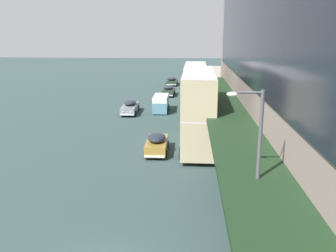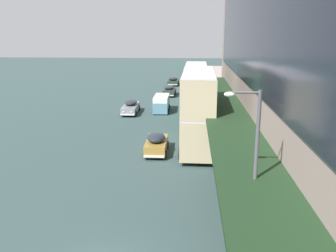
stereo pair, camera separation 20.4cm
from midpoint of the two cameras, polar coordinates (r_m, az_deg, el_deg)
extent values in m
cube|color=#1A311A|center=(14.61, 14.48, -10.89)|extent=(3.20, 72.00, 0.24)
cube|color=tan|center=(31.33, 4.73, -0.20)|extent=(2.79, 9.41, 2.97)
cube|color=black|center=(31.24, 4.75, 0.43)|extent=(2.81, 8.66, 1.31)
cube|color=silver|center=(30.98, 4.79, 2.54)|extent=(2.68, 9.41, 0.12)
cube|color=tan|center=(30.70, 4.85, 5.34)|extent=(2.79, 9.41, 2.97)
cube|color=black|center=(30.64, 4.87, 6.00)|extent=(2.81, 8.66, 1.31)
cube|color=silver|center=(30.49, 4.91, 8.19)|extent=(2.68, 9.41, 0.12)
cube|color=black|center=(35.22, 4.90, 8.54)|extent=(1.29, 0.09, 0.36)
cylinder|color=black|center=(34.77, 2.57, -0.96)|extent=(0.27, 1.01, 1.00)
cylinder|color=black|center=(34.77, 6.83, -1.04)|extent=(0.27, 1.01, 1.00)
cylinder|color=black|center=(28.96, 2.10, -4.16)|extent=(0.27, 1.01, 1.00)
cylinder|color=black|center=(28.96, 7.22, -4.26)|extent=(0.27, 1.01, 1.00)
cube|color=#439D4C|center=(44.13, 4.33, 3.89)|extent=(2.76, 9.91, 2.63)
cube|color=black|center=(44.07, 4.34, 4.30)|extent=(2.78, 9.12, 1.16)
cube|color=silver|center=(43.90, 4.37, 5.64)|extent=(2.66, 9.91, 0.12)
cube|color=#439D4C|center=(43.71, 4.40, 7.41)|extent=(2.76, 9.91, 2.63)
cube|color=black|center=(43.67, 4.41, 7.82)|extent=(2.78, 9.12, 1.16)
cube|color=silver|center=(43.57, 4.44, 9.19)|extent=(2.66, 9.91, 0.12)
cube|color=black|center=(48.54, 4.48, 9.38)|extent=(1.27, 0.09, 0.36)
cylinder|color=black|center=(47.67, 2.81, 3.29)|extent=(0.27, 1.01, 1.00)
cylinder|color=black|center=(47.65, 5.88, 3.22)|extent=(0.27, 1.01, 1.00)
cylinder|color=black|center=(41.40, 2.50, 1.57)|extent=(0.27, 1.01, 1.00)
cylinder|color=black|center=(41.39, 6.02, 1.49)|extent=(0.27, 1.01, 1.00)
cube|color=gray|center=(45.04, -5.58, 2.72)|extent=(1.69, 4.78, 0.80)
ellipsoid|color=#1E232D|center=(45.14, -5.56, 3.61)|extent=(1.48, 2.63, 0.58)
cube|color=silver|center=(42.74, -6.06, 1.73)|extent=(1.58, 0.13, 0.14)
cube|color=silver|center=(47.45, -5.14, 3.03)|extent=(1.58, 0.13, 0.14)
sphere|color=silver|center=(42.63, -5.46, 2.13)|extent=(0.18, 0.18, 0.18)
sphere|color=silver|center=(42.78, -6.67, 2.13)|extent=(0.18, 0.18, 0.18)
cylinder|color=black|center=(43.55, -4.78, 1.93)|extent=(0.14, 0.64, 0.64)
cylinder|color=black|center=(43.81, -6.94, 1.95)|extent=(0.14, 0.64, 0.64)
cylinder|color=black|center=(46.41, -4.29, 2.73)|extent=(0.14, 0.64, 0.64)
cylinder|color=black|center=(46.66, -6.32, 2.74)|extent=(0.14, 0.64, 0.64)
cube|color=#273328|center=(56.98, 0.33, 5.30)|extent=(1.86, 4.07, 0.85)
ellipsoid|color=#1E232D|center=(56.68, 0.31, 5.92)|extent=(1.59, 2.26, 0.51)
cube|color=silver|center=(59.05, 0.51, 5.35)|extent=(1.63, 0.18, 0.14)
cube|color=silver|center=(55.01, 0.13, 4.68)|extent=(1.63, 0.18, 0.14)
sphere|color=silver|center=(59.01, 0.05, 5.67)|extent=(0.18, 0.18, 0.18)
sphere|color=silver|center=(58.93, 0.97, 5.65)|extent=(0.18, 0.18, 0.18)
cylinder|color=black|center=(58.34, -0.40, 5.19)|extent=(0.16, 0.64, 0.64)
cylinder|color=black|center=(58.19, 1.28, 5.17)|extent=(0.16, 0.64, 0.64)
cylinder|color=black|center=(55.90, -0.67, 4.78)|extent=(0.16, 0.64, 0.64)
cylinder|color=black|center=(55.74, 1.09, 4.75)|extent=(0.16, 0.64, 0.64)
cube|color=olive|center=(30.47, -1.57, -2.93)|extent=(1.66, 4.07, 0.83)
ellipsoid|color=#1E232D|center=(30.07, -1.62, -1.75)|extent=(1.46, 2.24, 0.65)
cube|color=silver|center=(32.53, -1.24, -2.28)|extent=(1.57, 0.12, 0.14)
cube|color=silver|center=(28.59, -1.95, -4.68)|extent=(1.57, 0.12, 0.14)
sphere|color=silver|center=(32.45, -2.05, -1.74)|extent=(0.18, 0.18, 0.18)
sphere|color=silver|center=(32.38, -0.45, -1.77)|extent=(0.18, 0.18, 0.18)
cylinder|color=black|center=(31.84, -2.85, -2.76)|extent=(0.14, 0.64, 0.64)
cylinder|color=black|center=(31.70, 0.12, -2.82)|extent=(0.14, 0.64, 0.64)
cylinder|color=black|center=(29.46, -3.39, -4.21)|extent=(0.14, 0.64, 0.64)
cylinder|color=black|center=(29.31, -0.18, -4.28)|extent=(0.14, 0.64, 0.64)
cube|color=#213223|center=(68.29, 0.87, 6.77)|extent=(1.85, 4.68, 0.71)
ellipsoid|color=#1E232D|center=(67.98, 0.86, 7.26)|extent=(1.62, 2.58, 0.57)
cube|color=silver|center=(70.68, 0.97, 6.87)|extent=(1.74, 0.13, 0.14)
cube|color=silver|center=(65.96, 0.77, 6.32)|extent=(1.74, 0.13, 0.14)
sphere|color=silver|center=(70.64, 0.56, 7.08)|extent=(0.18, 0.18, 0.18)
sphere|color=silver|center=(70.60, 1.38, 7.07)|extent=(0.18, 0.18, 0.18)
cylinder|color=black|center=(69.81, 0.17, 6.73)|extent=(0.14, 0.64, 0.64)
cylinder|color=black|center=(69.72, 1.69, 6.72)|extent=(0.14, 0.64, 0.64)
cylinder|color=black|center=(66.94, 0.02, 6.40)|extent=(0.14, 0.64, 0.64)
cylinder|color=black|center=(66.85, 1.60, 6.38)|extent=(0.14, 0.64, 0.64)
cube|color=slate|center=(45.77, -0.88, 3.16)|extent=(1.77, 4.31, 1.29)
cube|color=silver|center=(45.62, -0.88, 4.13)|extent=(1.74, 4.22, 0.83)
cube|color=black|center=(45.63, -0.88, 4.02)|extent=(1.81, 3.88, 0.41)
ellipsoid|color=slate|center=(47.79, -0.67, 3.82)|extent=(1.61, 0.61, 1.11)
cylinder|color=black|center=(47.15, -1.81, 2.95)|extent=(0.16, 0.64, 0.64)
cylinder|color=black|center=(47.01, 0.31, 2.92)|extent=(0.16, 0.64, 0.64)
cylinder|color=black|center=(44.72, -2.12, 2.31)|extent=(0.16, 0.64, 0.64)
cylinder|color=black|center=(44.58, 0.12, 2.28)|extent=(0.16, 0.64, 0.64)
cylinder|color=black|center=(21.17, 12.15, -11.56)|extent=(0.16, 0.16, 0.85)
cylinder|color=black|center=(21.12, 11.72, -11.60)|extent=(0.16, 0.16, 0.85)
cube|color=black|center=(20.82, 12.05, -9.66)|extent=(0.43, 0.29, 0.70)
cylinder|color=black|center=(20.88, 12.75, -9.53)|extent=(0.10, 0.10, 0.63)
cylinder|color=black|center=(20.74, 11.35, -9.62)|extent=(0.10, 0.10, 0.63)
sphere|color=tan|center=(20.64, 12.11, -8.50)|extent=(0.22, 0.22, 0.22)
cylinder|color=black|center=(20.61, 12.13, -8.30)|extent=(0.33, 0.33, 0.02)
cylinder|color=black|center=(20.59, 12.14, -8.14)|extent=(0.21, 0.21, 0.12)
cylinder|color=#4C4C51|center=(16.15, 13.47, -7.56)|extent=(0.16, 0.16, 7.30)
cylinder|color=#4C4C51|center=(15.11, 12.01, 5.02)|extent=(1.20, 0.10, 0.10)
ellipsoid|color=silver|center=(15.04, 9.72, 4.78)|extent=(0.44, 0.28, 0.20)
cylinder|color=red|center=(22.94, 10.41, -9.77)|extent=(0.20, 0.20, 0.55)
sphere|color=red|center=(22.80, 10.45, -9.00)|extent=(0.18, 0.18, 0.18)
cylinder|color=red|center=(23.06, 10.37, -9.55)|extent=(0.08, 0.10, 0.08)
cylinder|color=red|center=(22.79, 10.45, -9.86)|extent=(0.08, 0.10, 0.08)
camera|label=1|loc=(0.10, -89.83, 0.04)|focal=40.00mm
camera|label=2|loc=(0.10, 90.17, -0.04)|focal=40.00mm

